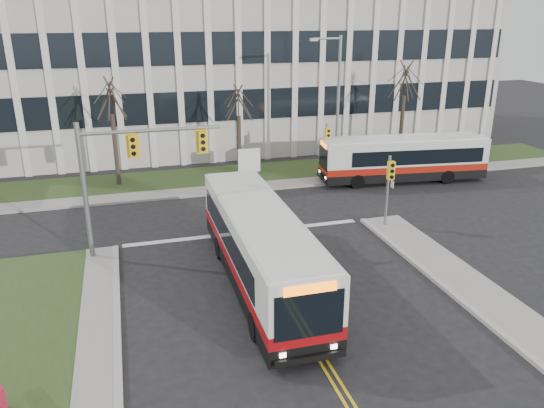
{
  "coord_description": "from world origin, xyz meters",
  "views": [
    {
      "loc": [
        -5.48,
        -15.96,
        10.44
      ],
      "look_at": [
        0.98,
        6.62,
        2.0
      ],
      "focal_mm": 35.0,
      "sensor_mm": 36.0,
      "label": 1
    }
  ],
  "objects_px": {
    "bus_main": "(260,250)",
    "streetlight": "(336,100)",
    "bus_cross": "(403,160)",
    "directory_sign": "(249,161)"
  },
  "relations": [
    {
      "from": "streetlight",
      "to": "directory_sign",
      "type": "height_order",
      "value": "streetlight"
    },
    {
      "from": "bus_main",
      "to": "bus_cross",
      "type": "distance_m",
      "value": 16.92
    },
    {
      "from": "streetlight",
      "to": "bus_main",
      "type": "height_order",
      "value": "streetlight"
    },
    {
      "from": "bus_main",
      "to": "directory_sign",
      "type": "bearing_deg",
      "value": 78.41
    },
    {
      "from": "streetlight",
      "to": "bus_cross",
      "type": "distance_m",
      "value": 5.91
    },
    {
      "from": "bus_main",
      "to": "bus_cross",
      "type": "relative_size",
      "value": 1.08
    },
    {
      "from": "bus_main",
      "to": "streetlight",
      "type": "bearing_deg",
      "value": 57.6
    },
    {
      "from": "directory_sign",
      "to": "streetlight",
      "type": "bearing_deg",
      "value": -13.23
    },
    {
      "from": "streetlight",
      "to": "bus_cross",
      "type": "height_order",
      "value": "streetlight"
    },
    {
      "from": "streetlight",
      "to": "directory_sign",
      "type": "xyz_separation_m",
      "value": [
        -5.53,
        1.3,
        -4.02
      ]
    }
  ]
}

